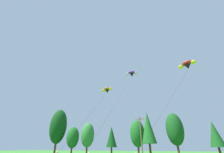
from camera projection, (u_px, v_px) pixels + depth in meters
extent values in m
cylinder|color=#472D19|center=(55.00, 148.00, 49.99)|extent=(0.67, 0.67, 3.81)
ellipsoid|color=#0F3D14|center=(58.00, 126.00, 53.21)|extent=(5.90, 5.90, 11.91)
cylinder|color=#472D19|center=(71.00, 151.00, 49.01)|extent=(0.52, 0.52, 2.22)
ellipsoid|color=#19561E|center=(73.00, 137.00, 50.89)|extent=(4.19, 4.19, 6.95)
cylinder|color=#472D19|center=(87.00, 151.00, 48.54)|extent=(0.56, 0.56, 2.55)
ellipsoid|color=#2D7033|center=(88.00, 135.00, 50.70)|extent=(4.55, 4.55, 7.98)
cylinder|color=#472D19|center=(111.00, 151.00, 46.30)|extent=(0.53, 0.53, 2.24)
cone|color=#0F3D14|center=(112.00, 137.00, 48.19)|extent=(3.49, 3.49, 6.37)
cylinder|color=#472D19|center=(139.00, 151.00, 43.89)|extent=(0.56, 0.56, 2.57)
ellipsoid|color=#19561E|center=(137.00, 133.00, 46.06)|extent=(4.56, 4.56, 8.04)
cylinder|color=#472D19|center=(150.00, 150.00, 41.72)|extent=(0.62, 0.62, 3.20)
cone|color=#19561E|center=(148.00, 127.00, 44.42)|extent=(4.31, 4.31, 9.10)
cylinder|color=#472D19|center=(178.00, 150.00, 40.75)|extent=(0.59, 0.59, 2.94)
ellipsoid|color=#144719|center=(175.00, 129.00, 43.23)|extent=(4.97, 4.97, 9.21)
cylinder|color=#472D19|center=(220.00, 152.00, 35.84)|extent=(0.53, 0.53, 2.23)
cone|color=#144719|center=(215.00, 134.00, 37.73)|extent=(3.49, 3.49, 6.34)
cylinder|color=brown|center=(141.00, 136.00, 34.42)|extent=(0.26, 0.26, 9.10)
cube|color=brown|center=(140.00, 119.00, 36.16)|extent=(2.20, 0.14, 0.14)
sphere|color=tan|center=(57.00, 152.00, 18.85)|extent=(0.22, 0.22, 0.22)
sphere|color=tan|center=(89.00, 153.00, 16.35)|extent=(0.22, 0.22, 0.22)
ellipsoid|color=orange|center=(107.00, 89.00, 30.66)|extent=(1.58, 1.28, 0.77)
ellipsoid|color=yellow|center=(111.00, 89.00, 30.13)|extent=(0.79, 0.98, 0.88)
ellipsoid|color=yellow|center=(104.00, 91.00, 30.97)|extent=(0.98, 0.98, 0.88)
cone|color=black|center=(107.00, 91.00, 30.49)|extent=(0.93, 0.93, 0.68)
cylinder|color=black|center=(88.00, 117.00, 24.56)|extent=(3.28, 9.12, 11.20)
ellipsoid|color=purple|center=(132.00, 72.00, 41.87)|extent=(2.16, 1.41, 0.94)
ellipsoid|color=silver|center=(136.00, 73.00, 41.46)|extent=(1.28, 1.11, 1.13)
ellipsoid|color=silver|center=(127.00, 74.00, 41.97)|extent=(1.13, 1.10, 1.13)
cone|color=black|center=(132.00, 75.00, 41.62)|extent=(1.28, 1.28, 0.98)
cylinder|color=black|center=(119.00, 98.00, 28.92)|extent=(1.55, 20.50, 18.70)
ellipsoid|color=red|center=(187.00, 63.00, 27.00)|extent=(2.15, 1.88, 1.00)
ellipsoid|color=yellow|center=(194.00, 62.00, 26.06)|extent=(1.17, 1.26, 1.14)
ellipsoid|color=yellow|center=(181.00, 67.00, 27.65)|extent=(1.22, 1.23, 1.14)
cone|color=black|center=(188.00, 67.00, 26.74)|extent=(1.42, 1.42, 0.89)
cylinder|color=black|center=(170.00, 99.00, 20.15)|extent=(8.50, 11.14, 13.88)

